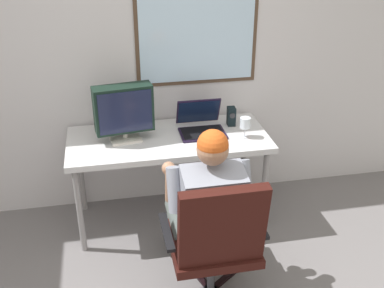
{
  "coord_description": "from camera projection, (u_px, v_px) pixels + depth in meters",
  "views": [
    {
      "loc": [
        -0.21,
        -1.58,
        2.33
      ],
      "look_at": [
        0.33,
        1.18,
        0.9
      ],
      "focal_mm": 44.2,
      "sensor_mm": 36.0,
      "label": 1
    }
  ],
  "objects": [
    {
      "name": "wall_rear",
      "position": [
        131.0,
        42.0,
        3.62
      ],
      "size": [
        5.11,
        0.08,
        2.78
      ],
      "color": "silver",
      "rests_on": "ground"
    },
    {
      "name": "office_chair",
      "position": [
        217.0,
        238.0,
        2.85
      ],
      "size": [
        0.63,
        0.6,
        0.98
      ],
      "color": "black",
      "rests_on": "ground"
    },
    {
      "name": "person_seated",
      "position": [
        207.0,
        203.0,
        3.04
      ],
      "size": [
        0.53,
        0.76,
        1.19
      ],
      "color": "#4E5854",
      "rests_on": "ground"
    },
    {
      "name": "desk",
      "position": [
        169.0,
        145.0,
        3.63
      ],
      "size": [
        1.52,
        0.68,
        0.75
      ],
      "color": "gray",
      "rests_on": "ground"
    },
    {
      "name": "desk_speaker",
      "position": [
        231.0,
        116.0,
        3.76
      ],
      "size": [
        0.07,
        0.09,
        0.15
      ],
      "color": "black",
      "rests_on": "desk"
    },
    {
      "name": "crt_monitor",
      "position": [
        124.0,
        110.0,
        3.45
      ],
      "size": [
        0.44,
        0.21,
        0.43
      ],
      "color": "beige",
      "rests_on": "desk"
    },
    {
      "name": "laptop",
      "position": [
        201.0,
        123.0,
        3.68
      ],
      "size": [
        0.35,
        0.35,
        0.24
      ],
      "color": "black",
      "rests_on": "desk"
    },
    {
      "name": "wine_glass",
      "position": [
        245.0,
        124.0,
        3.55
      ],
      "size": [
        0.08,
        0.08,
        0.16
      ],
      "color": "silver",
      "rests_on": "desk"
    }
  ]
}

